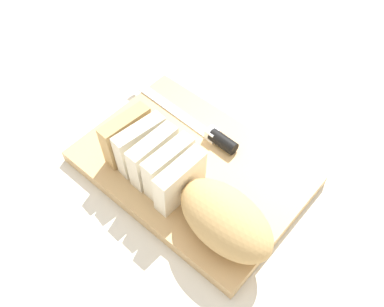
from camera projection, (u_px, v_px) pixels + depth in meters
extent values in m
plane|color=silver|center=(192.00, 172.00, 0.73)|extent=(3.00, 3.00, 0.00)
cube|color=tan|center=(192.00, 168.00, 0.72)|extent=(0.38, 0.27, 0.02)
ellipsoid|color=tan|center=(226.00, 220.00, 0.61)|extent=(0.17, 0.11, 0.08)
cube|color=#F2E8CC|center=(180.00, 181.00, 0.65)|extent=(0.03, 0.09, 0.08)
cube|color=#F2E8CC|center=(169.00, 167.00, 0.66)|extent=(0.03, 0.09, 0.08)
cube|color=#F2E8CC|center=(154.00, 157.00, 0.67)|extent=(0.03, 0.09, 0.08)
cube|color=#F2E8CC|center=(142.00, 145.00, 0.69)|extent=(0.05, 0.09, 0.08)
cube|color=tan|center=(127.00, 136.00, 0.70)|extent=(0.04, 0.09, 0.08)
cube|color=silver|center=(171.00, 108.00, 0.79)|extent=(0.21, 0.03, 0.00)
cylinder|color=black|center=(223.00, 142.00, 0.73)|extent=(0.05, 0.03, 0.02)
cube|color=silver|center=(212.00, 134.00, 0.74)|extent=(0.02, 0.02, 0.02)
sphere|color=tan|center=(183.00, 202.00, 0.67)|extent=(0.00, 0.00, 0.00)
sphere|color=tan|center=(166.00, 189.00, 0.68)|extent=(0.01, 0.01, 0.01)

